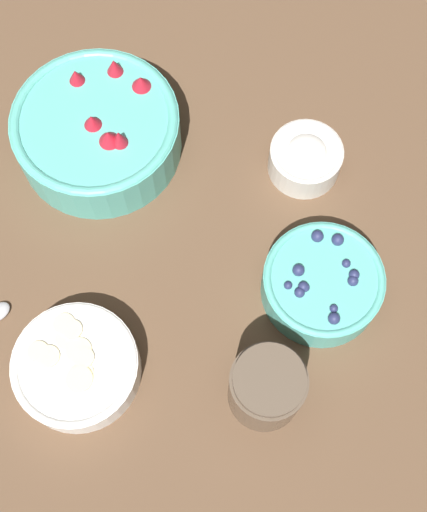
{
  "coord_description": "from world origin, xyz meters",
  "views": [
    {
      "loc": [
        -0.3,
        -0.17,
        0.88
      ],
      "look_at": [
        -0.0,
        -0.04,
        0.05
      ],
      "focal_mm": 50.0,
      "sensor_mm": 36.0,
      "label": 1
    }
  ],
  "objects_px": {
    "bowl_bananas": "(76,367)",
    "bowl_strawberries": "(97,130)",
    "jar_chocolate": "(266,388)",
    "bowl_cream": "(306,157)",
    "bowl_blueberries": "(322,283)"
  },
  "relations": [
    {
      "from": "bowl_bananas",
      "to": "bowl_blueberries",
      "type": "bearing_deg",
      "value": -47.99
    },
    {
      "from": "bowl_strawberries",
      "to": "jar_chocolate",
      "type": "bearing_deg",
      "value": -125.06
    },
    {
      "from": "bowl_strawberries",
      "to": "bowl_bananas",
      "type": "bearing_deg",
      "value": -158.82
    },
    {
      "from": "bowl_strawberries",
      "to": "bowl_cream",
      "type": "distance_m",
      "value": 0.28
    },
    {
      "from": "bowl_strawberries",
      "to": "jar_chocolate",
      "type": "relative_size",
      "value": 2.15
    },
    {
      "from": "jar_chocolate",
      "to": "bowl_strawberries",
      "type": "bearing_deg",
      "value": 54.94
    },
    {
      "from": "bowl_strawberries",
      "to": "jar_chocolate",
      "type": "distance_m",
      "value": 0.41
    },
    {
      "from": "jar_chocolate",
      "to": "bowl_blueberries",
      "type": "bearing_deg",
      "value": -6.23
    },
    {
      "from": "bowl_blueberries",
      "to": "jar_chocolate",
      "type": "relative_size",
      "value": 1.45
    },
    {
      "from": "jar_chocolate",
      "to": "bowl_bananas",
      "type": "bearing_deg",
      "value": 105.41
    },
    {
      "from": "bowl_blueberries",
      "to": "bowl_cream",
      "type": "relative_size",
      "value": 1.54
    },
    {
      "from": "jar_chocolate",
      "to": "bowl_cream",
      "type": "bearing_deg",
      "value": 11.65
    },
    {
      "from": "bowl_cream",
      "to": "bowl_blueberries",
      "type": "bearing_deg",
      "value": -153.12
    },
    {
      "from": "bowl_cream",
      "to": "bowl_strawberries",
      "type": "bearing_deg",
      "value": 106.04
    },
    {
      "from": "bowl_bananas",
      "to": "bowl_strawberries",
      "type": "bearing_deg",
      "value": 21.18
    }
  ]
}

